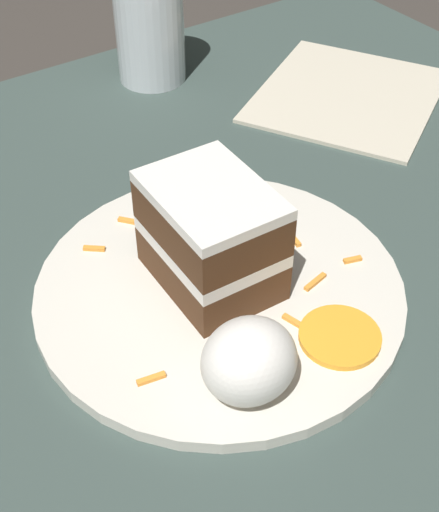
# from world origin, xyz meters

# --- Properties ---
(ground_plane) EXTENTS (6.00, 6.00, 0.00)m
(ground_plane) POSITION_xyz_m (0.00, 0.00, 0.00)
(ground_plane) COLOR #38332D
(ground_plane) RESTS_ON ground
(dining_table) EXTENTS (0.98, 0.87, 0.02)m
(dining_table) POSITION_xyz_m (0.00, 0.00, 0.01)
(dining_table) COLOR #384742
(dining_table) RESTS_ON ground
(plate) EXTENTS (0.27, 0.27, 0.01)m
(plate) POSITION_xyz_m (0.01, 0.03, 0.03)
(plate) COLOR silver
(plate) RESTS_ON dining_table
(cake_slice) EXTENTS (0.08, 0.10, 0.08)m
(cake_slice) POSITION_xyz_m (0.01, 0.04, 0.07)
(cake_slice) COLOR #4C2D19
(cake_slice) RESTS_ON plate
(cream_dollop) EXTENTS (0.06, 0.06, 0.05)m
(cream_dollop) POSITION_xyz_m (-0.03, -0.06, 0.06)
(cream_dollop) COLOR white
(cream_dollop) RESTS_ON plate
(orange_garnish) EXTENTS (0.06, 0.06, 0.00)m
(orange_garnish) POSITION_xyz_m (0.05, -0.06, 0.03)
(orange_garnish) COLOR orange
(orange_garnish) RESTS_ON plate
(carrot_shreds_scatter) EXTENTS (0.20, 0.18, 0.00)m
(carrot_shreds_scatter) POSITION_xyz_m (0.02, 0.06, 0.03)
(carrot_shreds_scatter) COLOR orange
(carrot_shreds_scatter) RESTS_ON plate
(drinking_glass) EXTENTS (0.07, 0.07, 0.14)m
(drinking_glass) POSITION_xyz_m (0.14, 0.35, 0.08)
(drinking_glass) COLOR silver
(drinking_glass) RESTS_ON dining_table
(menu_card) EXTENTS (0.26, 0.25, 0.00)m
(menu_card) POSITION_xyz_m (0.29, 0.19, 0.02)
(menu_card) COLOR beige
(menu_card) RESTS_ON dining_table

